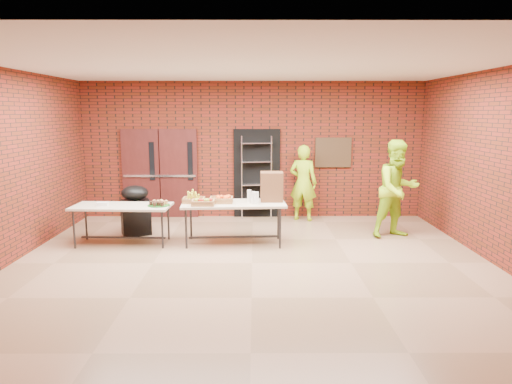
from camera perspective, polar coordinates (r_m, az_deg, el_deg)
room at (r=7.34m, az=-0.52°, el=3.04°), size 8.08×7.08×3.28m
double_doors at (r=11.05m, az=-11.89°, el=2.29°), size 1.78×0.12×2.10m
dark_doorway at (r=10.84m, az=0.11°, el=2.34°), size 1.10×0.06×2.10m
bronze_plaque at (r=10.94m, az=9.62°, el=4.90°), size 0.85×0.04×0.70m
wire_rack at (r=10.71m, az=0.06°, el=1.81°), size 0.74×0.36×1.94m
table_left at (r=8.98m, az=-16.41°, el=-2.00°), size 1.86×0.84×0.75m
table_right at (r=8.63m, az=-2.80°, el=-1.78°), size 1.99×0.92×0.80m
basket_bananas at (r=8.68m, az=-7.78°, el=-0.98°), size 0.40×0.31×0.12m
basket_oranges at (r=8.63m, az=-4.37°, el=-0.96°), size 0.43×0.33×0.13m
basket_apples at (r=8.42m, az=-6.61°, el=-1.28°), size 0.41×0.32×0.13m
muffin_tray at (r=8.76m, az=-12.06°, el=-1.38°), size 0.42×0.42×0.10m
napkin_box at (r=9.03m, az=-18.62°, el=-1.43°), size 0.20×0.13×0.07m
coffee_dispenser at (r=8.74m, az=1.97°, el=0.68°), size 0.42×0.38×0.56m
cup_stack_front at (r=8.52m, az=-0.33°, el=-0.69°), size 0.07×0.07×0.22m
cup_stack_mid at (r=8.45m, az=0.08°, el=-0.76°), size 0.08×0.08×0.23m
cup_stack_back at (r=8.65m, az=-0.86°, el=-0.49°), size 0.08×0.08×0.24m
covered_grill at (r=9.67m, az=-14.82°, el=-2.18°), size 0.69×0.64×1.02m
volunteer_woman at (r=10.57m, az=5.91°, el=1.15°), size 0.75×0.62×1.76m
volunteer_man at (r=9.49m, az=17.27°, el=0.36°), size 1.13×1.00×1.95m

